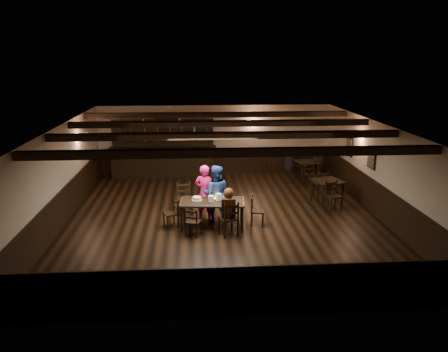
{
  "coord_description": "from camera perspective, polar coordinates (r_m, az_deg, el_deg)",
  "views": [
    {
      "loc": [
        -0.81,
        -11.85,
        4.56
      ],
      "look_at": [
        0.02,
        0.2,
        1.2
      ],
      "focal_mm": 35.0,
      "sensor_mm": 36.0,
      "label": 1
    }
  ],
  "objects": [
    {
      "name": "chair_near_left",
      "position": [
        11.32,
        -4.18,
        -5.75
      ],
      "size": [
        0.47,
        0.46,
        0.79
      ],
      "color": "black",
      "rests_on": "ground"
    },
    {
      "name": "salt_shaker",
      "position": [
        11.76,
        0.0,
        -3.16
      ],
      "size": [
        0.03,
        0.03,
        0.08
      ],
      "primitive_type": "cylinder",
      "color": "silver",
      "rests_on": "dining_table"
    },
    {
      "name": "tea_light",
      "position": [
        11.94,
        -1.18,
        -2.96
      ],
      "size": [
        0.05,
        0.05,
        0.06
      ],
      "color": "#A5A8AD",
      "rests_on": "dining_table"
    },
    {
      "name": "back_table_b",
      "position": [
        16.5,
        10.74,
        1.53
      ],
      "size": [
        0.9,
        0.9,
        0.75
      ],
      "color": "black",
      "rests_on": "ground"
    },
    {
      "name": "menu_blue",
      "position": [
        11.92,
        0.97,
        -3.1
      ],
      "size": [
        0.32,
        0.23,
        0.0
      ],
      "primitive_type": "cube",
      "rotation": [
        0.0,
        0.0,
        -0.06
      ],
      "color": "#0E1748",
      "rests_on": "dining_table"
    },
    {
      "name": "chair_end_right",
      "position": [
        12.09,
        4.06,
        -4.26
      ],
      "size": [
        0.43,
        0.45,
        0.81
      ],
      "color": "black",
      "rests_on": "ground"
    },
    {
      "name": "plate_stack_b",
      "position": [
        11.85,
        -0.71,
        -2.74
      ],
      "size": [
        0.16,
        0.16,
        0.19
      ],
      "primitive_type": "cylinder",
      "color": "white",
      "rests_on": "dining_table"
    },
    {
      "name": "plate_stack_a",
      "position": [
        11.78,
        -1.68,
        -2.95
      ],
      "size": [
        0.16,
        0.16,
        0.16
      ],
      "primitive_type": "cylinder",
      "color": "white",
      "rests_on": "dining_table"
    },
    {
      "name": "back_table_a",
      "position": [
        14.15,
        13.34,
        -0.94
      ],
      "size": [
        1.03,
        1.03,
        0.75
      ],
      "color": "black",
      "rests_on": "ground"
    },
    {
      "name": "bg_patron_left",
      "position": [
        16.36,
        8.44,
        2.17
      ],
      "size": [
        0.31,
        0.4,
        0.73
      ],
      "color": "black",
      "rests_on": "ground"
    },
    {
      "name": "woman_pink",
      "position": [
        12.34,
        -2.54,
        -2.2
      ],
      "size": [
        0.7,
        0.59,
        1.62
      ],
      "primitive_type": "imported",
      "rotation": [
        0.0,
        0.0,
        2.73
      ],
      "color": "#FF2079",
      "rests_on": "ground"
    },
    {
      "name": "cake",
      "position": [
        11.91,
        -3.57,
        -2.96
      ],
      "size": [
        0.29,
        0.29,
        0.09
      ],
      "color": "white",
      "rests_on": "dining_table"
    },
    {
      "name": "bg_patron_right",
      "position": [
        16.65,
        12.19,
        2.33
      ],
      "size": [
        0.27,
        0.4,
        0.79
      ],
      "color": "black",
      "rests_on": "ground"
    },
    {
      "name": "chair_far_pushed",
      "position": [
        12.99,
        -5.21,
        -2.54
      ],
      "size": [
        0.5,
        0.49,
        0.94
      ],
      "color": "black",
      "rests_on": "ground"
    },
    {
      "name": "ground",
      "position": [
        12.73,
        -0.03,
        -5.48
      ],
      "size": [
        10.0,
        10.0,
        0.0
      ],
      "primitive_type": "plane",
      "color": "black",
      "rests_on": "ground"
    },
    {
      "name": "man_blue",
      "position": [
        12.26,
        -1.12,
        -2.28
      ],
      "size": [
        0.88,
        0.73,
        1.62
      ],
      "primitive_type": "imported",
      "rotation": [
        0.0,
        0.0,
        2.98
      ],
      "color": "navy",
      "rests_on": "ground"
    },
    {
      "name": "pepper_shaker",
      "position": [
        11.74,
        0.72,
        -3.15
      ],
      "size": [
        0.04,
        0.04,
        0.1
      ],
      "primitive_type": "cylinder",
      "color": "#A5A8AD",
      "rests_on": "dining_table"
    },
    {
      "name": "chair_near_right",
      "position": [
        11.28,
        0.77,
        -5.31
      ],
      "size": [
        0.57,
        0.55,
        0.94
      ],
      "color": "black",
      "rests_on": "ground"
    },
    {
      "name": "dining_table",
      "position": [
        11.84,
        -1.54,
        -3.62
      ],
      "size": [
        1.79,
        1.0,
        0.75
      ],
      "color": "black",
      "rests_on": "ground"
    },
    {
      "name": "bar_counter",
      "position": [
        17.05,
        -7.93,
        2.38
      ],
      "size": [
        4.09,
        0.7,
        2.2
      ],
      "color": "black",
      "rests_on": "ground"
    },
    {
      "name": "room_shell",
      "position": [
        12.25,
        -0.0,
        2.23
      ],
      "size": [
        9.02,
        10.02,
        2.71
      ],
      "color": "beige",
      "rests_on": "ground"
    },
    {
      "name": "seated_person",
      "position": [
        11.23,
        0.59,
        -3.78
      ],
      "size": [
        0.35,
        0.53,
        0.86
      ],
      "color": "black",
      "rests_on": "ground"
    },
    {
      "name": "drink_glass",
      "position": [
        11.86,
        0.1,
        -2.89
      ],
      "size": [
        0.08,
        0.08,
        0.12
      ],
      "primitive_type": "cylinder",
      "color": "silver",
      "rests_on": "dining_table"
    },
    {
      "name": "menu_red",
      "position": [
        11.71,
        0.87,
        -3.45
      ],
      "size": [
        0.4,
        0.35,
        0.0
      ],
      "primitive_type": "cube",
      "rotation": [
        0.0,
        0.0,
        0.41
      ],
      "color": "maroon",
      "rests_on": "dining_table"
    },
    {
      "name": "chair_end_left",
      "position": [
        12.02,
        -6.68,
        -4.54
      ],
      "size": [
        0.47,
        0.48,
        0.79
      ],
      "color": "black",
      "rests_on": "ground"
    }
  ]
}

